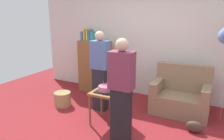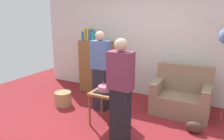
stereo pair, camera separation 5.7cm
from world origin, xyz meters
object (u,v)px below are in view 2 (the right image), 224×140
object	(u,v)px
couch	(181,97)
side_table	(106,96)
birthday_cake	(105,89)
wicker_basket	(63,99)
person_blowing_candles	(100,71)
handbag	(194,127)
bookshelf	(96,65)
person_holding_cake	(121,92)

from	to	relation	value
couch	side_table	world-z (taller)	couch
birthday_cake	wicker_basket	xyz separation A→B (m)	(-1.22, 0.27, -0.51)
wicker_basket	side_table	bearing A→B (deg)	-12.36
person_blowing_candles	handbag	bearing A→B (deg)	-19.15
bookshelf	side_table	size ratio (longest dim) A/B	2.63
bookshelf	wicker_basket	world-z (taller)	bookshelf
bookshelf	handbag	world-z (taller)	bookshelf
side_table	wicker_basket	distance (m)	1.30
bookshelf	person_blowing_candles	world-z (taller)	person_blowing_candles
couch	bookshelf	world-z (taller)	bookshelf
couch	handbag	distance (m)	0.82
handbag	wicker_basket	bearing A→B (deg)	-177.49
wicker_basket	handbag	distance (m)	2.71
bookshelf	side_table	world-z (taller)	bookshelf
side_table	person_holding_cake	distance (m)	0.73
couch	bookshelf	distance (m)	2.23
couch	person_blowing_candles	bearing A→B (deg)	-158.41
birthday_cake	handbag	world-z (taller)	birthday_cake
couch	birthday_cake	distance (m)	1.60
bookshelf	birthday_cake	distance (m)	1.74
person_blowing_candles	wicker_basket	size ratio (longest dim) A/B	4.53
birthday_cake	person_blowing_candles	distance (m)	0.64
bookshelf	side_table	bearing A→B (deg)	-52.55
person_blowing_candles	bookshelf	bearing A→B (deg)	110.58
couch	birthday_cake	xyz separation A→B (m)	(-1.13, -1.08, 0.32)
person_blowing_candles	wicker_basket	xyz separation A→B (m)	(-0.83, -0.22, -0.68)
couch	bookshelf	bearing A→B (deg)	172.26
couch	person_blowing_candles	size ratio (longest dim) A/B	0.67
side_table	couch	bearing A→B (deg)	43.78
person_holding_cake	birthday_cake	bearing A→B (deg)	-10.63
person_blowing_candles	handbag	size ratio (longest dim) A/B	5.82
couch	side_table	distance (m)	1.57
person_blowing_candles	side_table	bearing A→B (deg)	-67.53
couch	bookshelf	size ratio (longest dim) A/B	0.68
person_blowing_candles	person_holding_cake	xyz separation A→B (m)	(0.89, -0.92, 0.00)
bookshelf	couch	bearing A→B (deg)	-7.74
person_holding_cake	bookshelf	bearing A→B (deg)	-19.07
handbag	person_holding_cake	bearing A→B (deg)	-140.47
birthday_cake	couch	bearing A→B (deg)	43.78
side_table	handbag	world-z (taller)	side_table
side_table	person_blowing_candles	size ratio (longest dim) A/B	0.38
person_holding_cake	handbag	distance (m)	1.48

